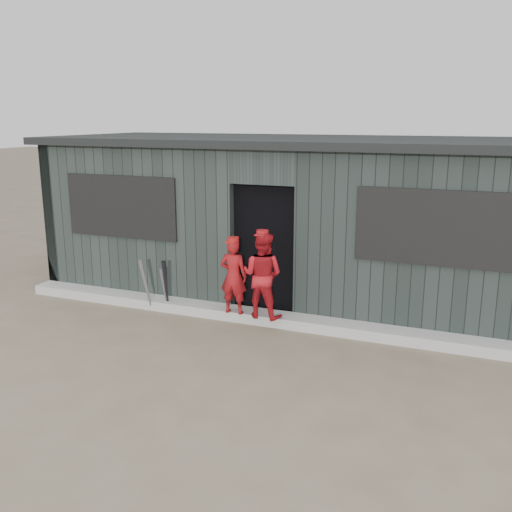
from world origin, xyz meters
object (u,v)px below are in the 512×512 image
at_px(bat_left, 146,285).
at_px(dugout, 293,217).
at_px(bat_mid, 165,289).
at_px(player_red_left, 233,276).
at_px(bat_right, 166,286).
at_px(player_red_right, 262,275).
at_px(player_grey_back, 294,276).

bearing_deg(bat_left, dugout, 48.02).
height_order(bat_mid, dugout, dugout).
height_order(bat_left, player_red_left, player_red_left).
distance_m(bat_right, player_red_right, 1.65).
bearing_deg(bat_mid, player_red_right, -2.15).
bearing_deg(player_grey_back, bat_mid, 12.81).
distance_m(bat_mid, player_red_left, 1.25).
xyz_separation_m(bat_mid, player_red_right, (1.65, -0.06, 0.41)).
height_order(bat_left, player_grey_back, player_grey_back).
distance_m(bat_left, dugout, 2.73).
bearing_deg(bat_left, player_red_left, 2.94).
distance_m(bat_left, player_grey_back, 2.28).
bearing_deg(bat_right, dugout, 51.25).
bearing_deg(dugout, player_red_left, -98.96).
bearing_deg(player_red_right, dugout, -81.40).
distance_m(bat_mid, dugout, 2.51).
relative_size(bat_right, dugout, 0.10).
height_order(bat_left, player_red_right, player_red_right).
bearing_deg(bat_mid, bat_right, -25.48).
bearing_deg(bat_left, player_red_right, 2.15).
relative_size(bat_left, player_red_right, 0.69).
distance_m(bat_left, bat_mid, 0.29).
height_order(bat_mid, player_red_left, player_red_left).
xyz_separation_m(player_red_left, player_grey_back, (0.65, 0.83, -0.14)).
xyz_separation_m(player_grey_back, dugout, (-0.35, 1.02, 0.73)).
height_order(bat_right, player_red_left, player_red_left).
distance_m(bat_mid, bat_right, 0.07).
relative_size(bat_right, player_red_left, 0.77).
bearing_deg(player_red_left, player_red_right, 176.90).
height_order(bat_left, bat_mid, bat_left).
xyz_separation_m(bat_right, player_grey_back, (1.81, 0.79, 0.14)).
relative_size(bat_left, bat_mid, 1.20).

